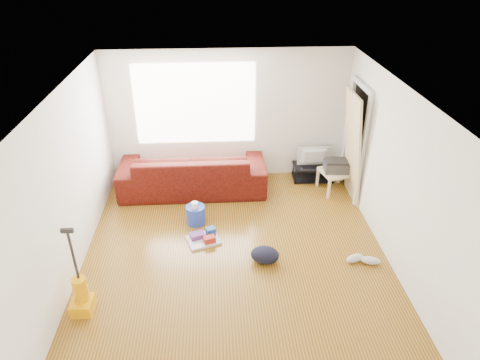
{
  "coord_description": "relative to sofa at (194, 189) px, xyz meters",
  "views": [
    {
      "loc": [
        -0.25,
        -5.06,
        4.16
      ],
      "look_at": [
        0.11,
        0.6,
        0.94
      ],
      "focal_mm": 32.0,
      "sensor_mm": 36.0,
      "label": 1
    }
  ],
  "objects": [
    {
      "name": "tv",
      "position": [
        2.34,
        0.27,
        0.48
      ],
      "size": [
        0.64,
        0.08,
        0.37
      ],
      "primitive_type": "imported",
      "rotation": [
        0.0,
        0.0,
        3.14
      ],
      "color": "black",
      "rests_on": "tv_stand"
    },
    {
      "name": "side_table",
      "position": [
        2.64,
        -0.19,
        0.35
      ],
      "size": [
        0.61,
        0.61,
        0.41
      ],
      "rotation": [
        0.0,
        0.0,
        0.24
      ],
      "color": "#DAB980",
      "rests_on": "ground"
    },
    {
      "name": "backpack",
      "position": [
        1.11,
        -2.14,
        0.0
      ],
      "size": [
        0.49,
        0.43,
        0.23
      ],
      "primitive_type": "ellipsoid",
      "rotation": [
        0.0,
        0.0,
        -0.26
      ],
      "color": "black",
      "rests_on": "ground"
    },
    {
      "name": "tv_stand",
      "position": [
        2.34,
        0.27,
        0.16
      ],
      "size": [
        0.8,
        0.48,
        0.29
      ],
      "rotation": [
        0.0,
        0.0,
        -0.04
      ],
      "color": "black",
      "rests_on": "ground"
    },
    {
      "name": "bucket",
      "position": [
        0.07,
        -1.09,
        0.0
      ],
      "size": [
        0.4,
        0.4,
        0.32
      ],
      "primitive_type": "cylinder",
      "rotation": [
        0.0,
        0.0,
        0.35
      ],
      "color": "#243EB3",
      "rests_on": "ground"
    },
    {
      "name": "toilet_paper",
      "position": [
        0.07,
        -1.13,
        0.21
      ],
      "size": [
        0.11,
        0.11,
        0.11
      ],
      "primitive_type": "cylinder",
      "color": "white",
      "rests_on": "bucket"
    },
    {
      "name": "door_panel",
      "position": [
        2.82,
        -0.42,
        0.0
      ],
      "size": [
        0.25,
        0.79,
        1.97
      ],
      "primitive_type": "cube",
      "rotation": [
        0.0,
        -0.1,
        0.0
      ],
      "color": "tan",
      "rests_on": "ground"
    },
    {
      "name": "room",
      "position": [
        0.76,
        -1.8,
        1.25
      ],
      "size": [
        4.51,
        5.01,
        2.51
      ],
      "color": "#5E390E",
      "rests_on": "ground"
    },
    {
      "name": "vacuum",
      "position": [
        -1.31,
        -2.93,
        0.23
      ],
      "size": [
        0.27,
        0.3,
        1.23
      ],
      "rotation": [
        0.0,
        0.0,
        -0.03
      ],
      "color": "#EE9D02",
      "rests_on": "ground"
    },
    {
      "name": "sofa",
      "position": [
        0.0,
        0.0,
        0.0
      ],
      "size": [
        2.68,
        1.05,
        0.78
      ],
      "primitive_type": "imported",
      "rotation": [
        0.0,
        0.0,
        3.14
      ],
      "color": "#330400",
      "rests_on": "ground"
    },
    {
      "name": "cleaning_tray",
      "position": [
        0.21,
        -1.59,
        0.05
      ],
      "size": [
        0.59,
        0.52,
        0.18
      ],
      "rotation": [
        0.0,
        0.0,
        0.32
      ],
      "color": "silver",
      "rests_on": "ground"
    },
    {
      "name": "printer",
      "position": [
        2.64,
        -0.19,
        0.52
      ],
      "size": [
        0.45,
        0.36,
        0.22
      ],
      "rotation": [
        0.0,
        0.0,
        -0.08
      ],
      "color": "#333336",
      "rests_on": "side_table"
    },
    {
      "name": "sneakers",
      "position": [
        2.54,
        -2.27,
        0.06
      ],
      "size": [
        0.53,
        0.27,
        0.12
      ],
      "rotation": [
        0.0,
        0.0,
        -0.1
      ],
      "color": "silver",
      "rests_on": "ground"
    }
  ]
}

